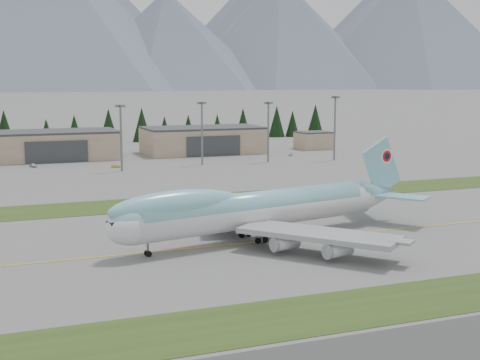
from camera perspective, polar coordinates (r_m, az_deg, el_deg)
name	(u,v)px	position (r m, az deg, el deg)	size (l,w,h in m)	color
ground	(224,245)	(121.85, -1.35, -5.61)	(7000.00, 7000.00, 0.00)	#61615F
grass_strip_near	(324,313)	(88.56, 7.20, -11.17)	(400.00, 14.00, 0.08)	#2E4819
grass_strip_far	(162,203)	(163.94, -6.71, -1.99)	(400.00, 18.00, 0.08)	#2E4819
taxiway_line_main	(224,245)	(121.85, -1.35, -5.61)	(400.00, 0.40, 0.02)	yellow
boeing_747_freighter	(256,209)	(124.99, 1.41, -2.47)	(68.41, 57.64, 17.94)	silver
hangar_center	(53,145)	(263.39, -15.68, 2.90)	(48.00, 26.60, 10.80)	gray
hangar_right	(203,140)	(275.65, -3.15, 3.44)	(48.00, 26.60, 10.80)	gray
control_shed	(314,140)	(293.40, 6.30, 3.39)	(14.00, 12.00, 7.60)	gray
floodlight_masts	(185,121)	(231.58, -4.67, 5.05)	(132.96, 9.99, 23.90)	slate
service_vehicle_a	(33,167)	(241.25, -17.24, 1.05)	(1.52, 3.77, 1.28)	silver
service_vehicle_b	(116,167)	(233.50, -10.54, 1.06)	(1.15, 3.28, 1.08)	gold
service_vehicle_c	(291,156)	(266.33, 4.35, 2.08)	(1.46, 3.59, 1.04)	#B4B2B8
conifer_belt	(84,127)	(327.18, -13.19, 4.41)	(267.24, 15.80, 16.98)	black
mountain_ridge_rear	(23,23)	(3026.39, -18.02, 12.60)	(4567.05, 1077.40, 538.70)	#4F5769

